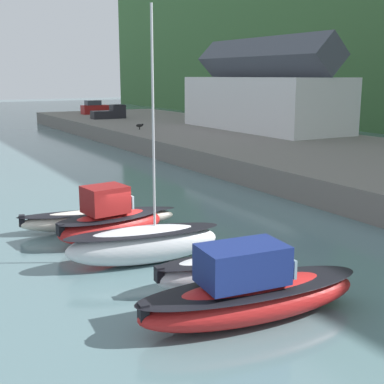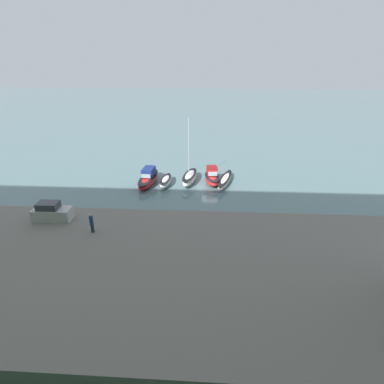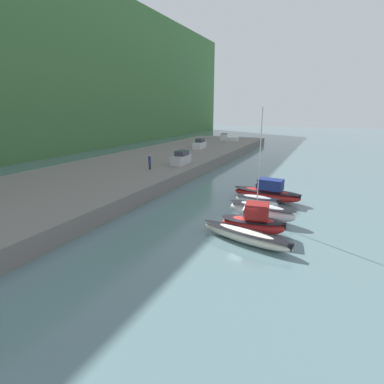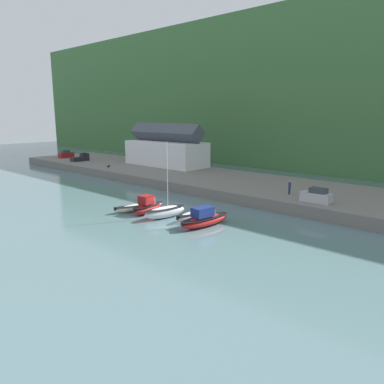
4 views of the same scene
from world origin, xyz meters
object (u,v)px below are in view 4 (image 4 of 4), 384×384
(moored_boat_4, at_px, (204,219))
(dog_on_quay, at_px, (108,166))
(person_on_quay, at_px, (289,187))
(moored_boat_0, at_px, (139,207))
(parked_car_0, at_px, (66,154))
(moored_boat_2, at_px, (165,212))
(parked_car_2, at_px, (316,196))
(pickup_truck_0, at_px, (81,158))
(moored_boat_1, at_px, (147,207))
(moored_boat_3, at_px, (191,216))

(moored_boat_4, bearing_deg, dog_on_quay, 166.09)
(moored_boat_4, height_order, person_on_quay, person_on_quay)
(moored_boat_0, relative_size, parked_car_0, 1.91)
(moored_boat_0, height_order, moored_boat_2, moored_boat_2)
(parked_car_0, height_order, dog_on_quay, parked_car_0)
(moored_boat_0, distance_m, moored_boat_4, 12.31)
(moored_boat_4, xyz_separation_m, parked_car_2, (7.99, 15.27, 1.74))
(parked_car_0, relative_size, pickup_truck_0, 0.89)
(dog_on_quay, bearing_deg, moored_boat_1, -16.32)
(parked_car_2, height_order, person_on_quay, parked_car_2)
(moored_boat_1, distance_m, parked_car_2, 24.35)
(moored_boat_3, distance_m, dog_on_quay, 42.52)
(person_on_quay, bearing_deg, parked_car_0, 178.53)
(moored_boat_2, height_order, parked_car_0, moored_boat_2)
(parked_car_2, bearing_deg, pickup_truck_0, 86.03)
(moored_boat_0, distance_m, dog_on_quay, 34.41)
(moored_boat_3, xyz_separation_m, parked_car_0, (-66.41, 18.93, 2.00))
(moored_boat_1, relative_size, moored_boat_2, 0.55)
(dog_on_quay, bearing_deg, pickup_truck_0, 179.74)
(parked_car_2, distance_m, pickup_truck_0, 67.53)
(moored_boat_1, distance_m, dog_on_quay, 36.33)
(moored_boat_1, relative_size, parked_car_2, 1.35)
(moored_boat_2, xyz_separation_m, moored_boat_4, (6.58, 0.74, 0.06))
(moored_boat_0, bearing_deg, parked_car_0, 174.95)
(moored_boat_2, distance_m, dog_on_quay, 39.54)
(moored_boat_0, bearing_deg, dog_on_quay, 166.60)
(moored_boat_1, xyz_separation_m, person_on_quay, (12.68, 18.48, 1.86))
(parked_car_2, relative_size, person_on_quay, 1.98)
(moored_boat_0, height_order, moored_boat_3, moored_boat_3)
(moored_boat_4, height_order, parked_car_2, parked_car_2)
(pickup_truck_0, distance_m, dog_on_quay, 17.08)
(parked_car_0, bearing_deg, moored_boat_3, -18.35)
(moored_boat_0, distance_m, pickup_truck_0, 50.96)
(moored_boat_1, relative_size, moored_boat_3, 1.12)
(moored_boat_0, distance_m, parked_car_0, 60.47)
(parked_car_0, distance_m, parked_car_2, 77.36)
(moored_boat_4, relative_size, dog_on_quay, 9.21)
(moored_boat_0, distance_m, moored_boat_3, 9.52)
(moored_boat_0, xyz_separation_m, moored_boat_2, (5.70, -0.04, 0.29))
(dog_on_quay, bearing_deg, parked_car_0, -178.61)
(parked_car_0, distance_m, pickup_truck_0, 9.84)
(parked_car_2, height_order, dog_on_quay, parked_car_2)
(moored_boat_2, xyz_separation_m, person_on_quay, (9.07, 18.37, 1.98))
(moored_boat_2, relative_size, person_on_quay, 4.92)
(moored_boat_0, relative_size, moored_boat_3, 1.60)
(moored_boat_1, relative_size, person_on_quay, 2.68)
(moored_boat_3, bearing_deg, dog_on_quay, 164.29)
(moored_boat_0, relative_size, moored_boat_2, 0.77)
(moored_boat_4, relative_size, parked_car_0, 1.91)
(moored_boat_1, bearing_deg, dog_on_quay, 146.38)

